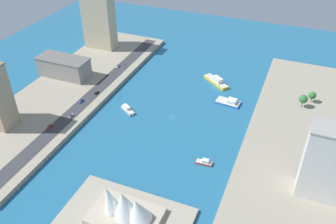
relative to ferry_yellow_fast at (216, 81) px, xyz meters
The scene contains 20 objects.
ground_plane 62.05m from the ferry_yellow_fast, 73.75° to the left, with size 440.00×440.00×0.00m, color #23668E.
quay_west 95.05m from the ferry_yellow_fast, 141.21° to the left, with size 70.00×240.00×3.34m, color #9E937F.
quay_east 124.02m from the ferry_yellow_fast, 28.69° to the left, with size 70.00×240.00×3.34m, color #9E937F.
peninsula_point 158.25m from the ferry_yellow_fast, 88.06° to the left, with size 68.96×40.23×2.00m, color #A89E89.
road_strip 104.82m from the ferry_yellow_fast, 34.62° to the left, with size 11.04×228.00×0.15m, color #38383D.
ferry_yellow_fast is the anchor object (origin of this frame).
yacht_sleek_gray 84.23m from the ferry_yellow_fast, 52.45° to the left, with size 14.91×11.65×4.16m.
catamaran_blue 32.48m from the ferry_yellow_fast, 123.80° to the left, with size 20.65×11.50×4.31m.
tugboat_red 102.62m from the ferry_yellow_fast, 101.60° to the left, with size 11.56×4.64×3.49m.
carpark_squat_concrete 132.26m from the ferry_yellow_fast, 18.68° to the left, with size 45.28×19.66×16.67m.
hotel_broad_white 137.16m from the ferry_yellow_fast, 130.16° to the left, with size 24.05×15.36×45.29m.
office_block_beige 131.02m from the ferry_yellow_fast, ahead, with size 31.22×15.14×54.38m.
suv_black 101.94m from the ferry_yellow_fast, 34.75° to the left, with size 1.96×4.52×1.54m.
hatchback_blue 114.87m from the ferry_yellow_fast, 39.62° to the left, with size 2.07×5.15×1.57m.
van_white 90.36m from the ferry_yellow_fast, ahead, with size 2.20×5.18×1.57m.
pickup_red 142.06m from the ferry_yellow_fast, 50.46° to the left, with size 2.11×5.18×1.55m.
sedan_silver 125.49m from the ferry_yellow_fast, 47.80° to the left, with size 2.04×5.02×1.46m.
traffic_light_waterfront 81.31m from the ferry_yellow_fast, 10.57° to the left, with size 0.36×0.36×6.50m.
opera_landmark 158.40m from the ferry_yellow_fast, 88.30° to the left, with size 37.96×24.58×19.41m.
park_tree_cluster 75.47m from the ferry_yellow_fast, behind, with size 12.18×16.03×10.25m.
Camera 1 is at (-79.90, 205.57, 157.77)m, focal length 38.49 mm.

